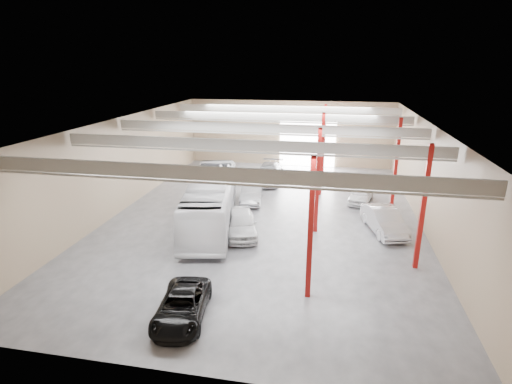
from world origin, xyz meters
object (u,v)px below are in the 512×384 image
(coach_bus, at_px, (211,200))
(car_row_a, at_px, (241,223))
(car_row_c, at_px, (269,173))
(car_right_far, at_px, (361,194))
(black_sedan, at_px, (182,306))
(car_row_b, at_px, (252,192))
(car_right_near, at_px, (384,220))

(coach_bus, xyz_separation_m, car_row_a, (2.48, -1.51, -0.90))
(car_row_a, distance_m, car_row_c, 12.44)
(car_row_a, bearing_deg, car_right_far, 28.34)
(black_sedan, height_order, car_row_b, car_row_b)
(coach_bus, distance_m, car_row_b, 5.58)
(car_row_b, xyz_separation_m, car_row_c, (0.48, 5.77, 0.08))
(coach_bus, height_order, black_sedan, coach_bus)
(car_right_near, bearing_deg, car_row_a, 178.98)
(car_right_near, bearing_deg, coach_bus, 169.01)
(car_row_b, height_order, car_right_far, car_row_b)
(black_sedan, xyz_separation_m, car_right_far, (8.72, 17.49, 0.06))
(coach_bus, bearing_deg, car_right_far, 20.94)
(coach_bus, height_order, car_row_b, coach_bus)
(coach_bus, xyz_separation_m, car_row_b, (1.90, 5.16, -0.95))
(black_sedan, bearing_deg, car_row_c, 81.27)
(car_right_far, bearing_deg, coach_bus, -135.01)
(coach_bus, height_order, car_right_near, coach_bus)
(coach_bus, distance_m, black_sedan, 11.11)
(car_row_c, distance_m, car_right_near, 13.90)
(car_row_a, bearing_deg, car_row_b, 78.58)
(black_sedan, height_order, car_right_far, car_right_far)
(coach_bus, xyz_separation_m, car_right_far, (10.65, 6.60, -1.03))
(black_sedan, distance_m, car_row_c, 21.83)
(coach_bus, bearing_deg, car_row_c, 66.88)
(black_sedan, height_order, car_row_a, car_row_a)
(car_row_c, bearing_deg, car_row_a, -89.79)
(car_right_far, bearing_deg, car_row_c, 165.60)
(coach_bus, bearing_deg, car_right_near, -7.40)
(coach_bus, height_order, car_right_far, coach_bus)
(car_row_c, bearing_deg, car_right_far, -27.88)
(black_sedan, xyz_separation_m, car_row_b, (-0.03, 16.05, 0.14))
(car_row_b, height_order, car_right_near, car_right_near)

